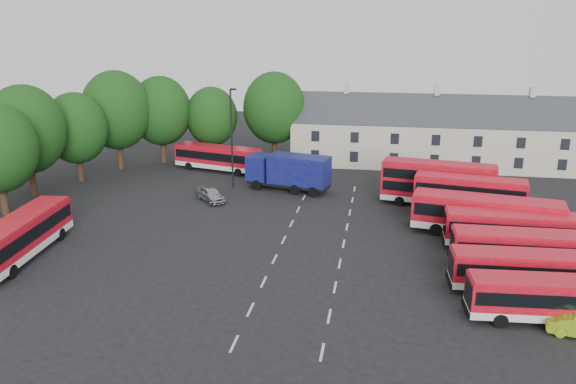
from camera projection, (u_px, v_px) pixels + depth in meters
name	position (u px, v px, depth m)	size (l,w,h in m)	color
ground	(279.00, 249.00, 44.89)	(140.00, 140.00, 0.00)	black
lane_markings	(313.00, 242.00, 46.37)	(5.15, 33.80, 0.01)	beige
treeline	(133.00, 119.00, 64.54)	(29.92, 32.59, 12.01)	black
terrace_houses	(434.00, 136.00, 69.81)	(35.70, 7.13, 10.06)	beige
bus_row_a	(553.00, 296.00, 33.55)	(10.03, 2.93, 2.80)	silver
bus_row_b	(528.00, 269.00, 37.23)	(10.12, 2.78, 2.84)	silver
bus_row_c	(528.00, 248.00, 40.43)	(10.62, 2.66, 2.99)	silver
bus_row_d	(516.00, 228.00, 44.21)	(10.87, 2.63, 3.07)	silver
bus_row_e	(486.00, 213.00, 47.02)	(12.39, 4.75, 3.42)	silver
bus_dd_south	(469.00, 196.00, 51.04)	(10.01, 3.85, 4.01)	silver
bus_dd_north	(438.00, 181.00, 54.67)	(11.03, 4.18, 4.42)	silver
bus_west	(21.00, 234.00, 42.76)	(3.58, 11.63, 3.24)	silver
bus_north	(218.00, 156.00, 67.88)	(11.13, 5.21, 3.07)	silver
box_truck	(289.00, 171.00, 59.91)	(9.33, 4.83, 3.90)	black
silver_car	(211.00, 194.00, 56.75)	(1.72, 4.27, 1.46)	#AAACB2
lamppost	(232.00, 136.00, 59.98)	(0.75, 0.31, 10.79)	black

